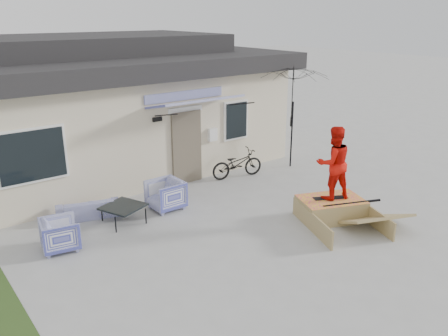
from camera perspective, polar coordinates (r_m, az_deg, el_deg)
ground at (r=9.71m, az=5.15°, el=-10.38°), size 90.00×90.00×0.00m
house at (r=15.57m, az=-15.06°, el=7.85°), size 10.80×8.49×4.10m
loveseat at (r=11.61m, az=-16.47°, el=-4.44°), size 1.57×0.84×0.59m
armchair_left at (r=10.21m, az=-19.66°, el=-7.56°), size 0.81×0.84×0.75m
armchair_right at (r=11.62m, az=-7.26°, el=-3.14°), size 0.76×0.81×0.82m
coffee_table at (r=11.13m, az=-12.33°, el=-5.59°), size 1.11×1.11×0.42m
bicycle at (r=13.69m, az=1.64°, el=0.91°), size 1.71×0.88×1.04m
patio_umbrella at (r=14.55m, az=8.51°, el=6.78°), size 2.21×2.06×2.20m
skate_ramp at (r=11.36m, az=13.08°, el=-4.93°), size 2.11×2.38×0.49m
skateboard at (r=11.29m, az=13.07°, el=-3.57°), size 0.83×0.57×0.05m
skater at (r=10.99m, az=13.41°, el=0.78°), size 1.03×0.91×1.75m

